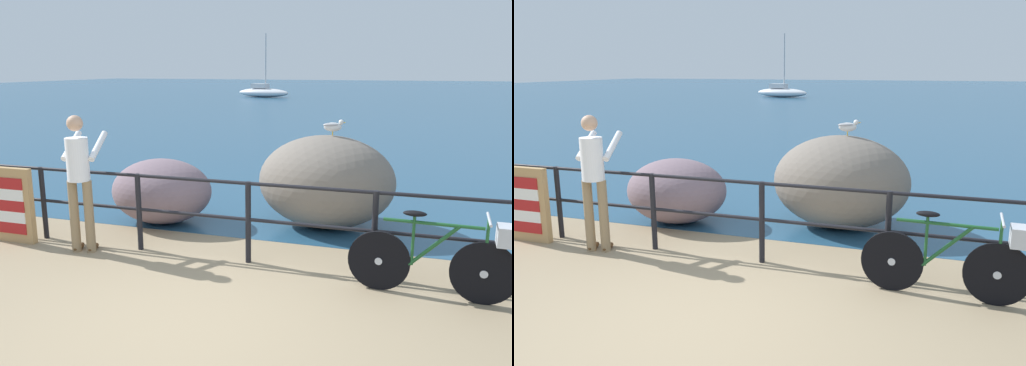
% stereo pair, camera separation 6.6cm
% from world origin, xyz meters
% --- Properties ---
extents(ground_plane, '(120.00, 120.00, 0.10)m').
position_xyz_m(ground_plane, '(0.00, 20.00, -0.05)').
color(ground_plane, '#937F60').
extents(sea_surface, '(120.00, 90.00, 0.01)m').
position_xyz_m(sea_surface, '(0.00, 47.46, 0.00)').
color(sea_surface, navy).
rests_on(sea_surface, ground_plane).
extents(promenade_railing, '(9.11, 0.07, 1.02)m').
position_xyz_m(promenade_railing, '(0.00, 1.63, 0.64)').
color(promenade_railing, black).
rests_on(promenade_railing, ground_plane).
extents(bicycle, '(1.70, 0.48, 0.92)m').
position_xyz_m(bicycle, '(2.26, 1.27, 0.46)').
color(bicycle, black).
rests_on(bicycle, ground_plane).
extents(person_at_railing, '(0.53, 0.67, 1.78)m').
position_xyz_m(person_at_railing, '(-2.18, 1.35, 0.99)').
color(person_at_railing, '#8C7251').
rests_on(person_at_railing, ground_plane).
extents(folded_deckchair_stack, '(0.84, 0.10, 1.04)m').
position_xyz_m(folded_deckchair_stack, '(-3.41, 1.38, 0.52)').
color(folded_deckchair_stack, tan).
rests_on(folded_deckchair_stack, ground_plane).
extents(breakwater_boulder_main, '(2.04, 1.63, 1.38)m').
position_xyz_m(breakwater_boulder_main, '(0.63, 3.40, 0.69)').
color(breakwater_boulder_main, slate).
rests_on(breakwater_boulder_main, ground).
extents(breakwater_boulder_left, '(1.57, 1.32, 0.99)m').
position_xyz_m(breakwater_boulder_left, '(-1.82, 2.84, 0.50)').
color(breakwater_boulder_left, slate).
rests_on(breakwater_boulder_left, ground).
extents(seagull, '(0.34, 0.18, 0.23)m').
position_xyz_m(seagull, '(0.70, 3.42, 1.52)').
color(seagull, gold).
rests_on(seagull, breakwater_boulder_main).
extents(sailboat, '(4.57, 2.18, 4.90)m').
position_xyz_m(sailboat, '(-10.35, 35.81, 0.42)').
color(sailboat, white).
rests_on(sailboat, sea_surface).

